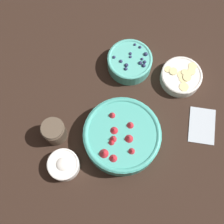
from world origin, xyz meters
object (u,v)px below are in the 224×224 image
Objects in this scene: bowl_strawberries at (123,137)px; bowl_bananas at (181,77)px; bowl_cream at (64,165)px; jar_chocolate at (54,132)px; bowl_blueberries at (130,62)px.

bowl_strawberries is 1.75× the size of bowl_bananas.
bowl_bananas is at bearing 148.16° from bowl_cream.
bowl_strawberries is 0.23m from jar_chocolate.
bowl_strawberries is at bearing 105.72° from jar_chocolate.
bowl_bananas is 0.52m from bowl_cream.
bowl_cream is at bearing -10.59° from bowl_blueberries.
bowl_blueberries reaches higher than bowl_cream.
bowl_strawberries is 2.96× the size of jar_chocolate.
bowl_cream is 1.19× the size of jar_chocolate.
bowl_bananas is 1.69× the size of jar_chocolate.
jar_chocolate is (0.34, -0.15, 0.01)m from bowl_blueberries.
bowl_blueberries is at bearing -86.68° from bowl_bananas.
bowl_strawberries is 0.22m from bowl_cream.
bowl_cream is (0.43, -0.08, -0.01)m from bowl_blueberries.
jar_chocolate reaches higher than bowl_cream.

